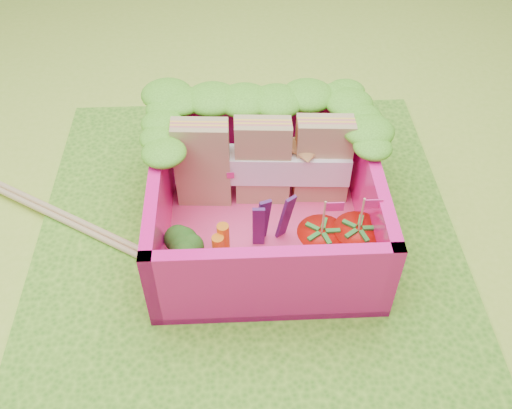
{
  "coord_description": "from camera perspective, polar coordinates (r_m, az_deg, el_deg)",
  "views": [
    {
      "loc": [
        -0.05,
        -2.44,
        2.7
      ],
      "look_at": [
        0.05,
        -0.07,
        0.28
      ],
      "focal_mm": 40.0,
      "sensor_mm": 36.0,
      "label": 1
    }
  ],
  "objects": [
    {
      "name": "carrot_sticks",
      "position": [
        3.25,
        -3.48,
        -4.32
      ],
      "size": [
        0.1,
        0.13,
        0.29
      ],
      "color": "orange",
      "rests_on": "bento_floor"
    },
    {
      "name": "strawberry_left",
      "position": [
        3.25,
        6.41,
        -4.33
      ],
      "size": [
        0.28,
        0.28,
        0.52
      ],
      "color": "red",
      "rests_on": "bento_floor"
    },
    {
      "name": "strawberry_right",
      "position": [
        3.29,
        9.94,
        -4.07
      ],
      "size": [
        0.28,
        0.28,
        0.52
      ],
      "color": "red",
      "rests_on": "bento_floor"
    },
    {
      "name": "broccoli",
      "position": [
        3.2,
        -7.23,
        -4.74
      ],
      "size": [
        0.33,
        0.33,
        0.25
      ],
      "color": "#6BA54F",
      "rests_on": "bento_floor"
    },
    {
      "name": "placemat",
      "position": [
        3.62,
        -0.88,
        -2.15
      ],
      "size": [
        2.6,
        2.6,
        0.03
      ],
      "primitive_type": "cube",
      "color": "#468D1F",
      "rests_on": "ground"
    },
    {
      "name": "sandwich_stack",
      "position": [
        3.52,
        0.76,
        4.25
      ],
      "size": [
        1.09,
        0.23,
        0.6
      ],
      "color": "tan",
      "rests_on": "bento_floor"
    },
    {
      "name": "ground",
      "position": [
        3.63,
        -0.88,
        -2.31
      ],
      "size": [
        14.0,
        14.0,
        0.0
      ],
      "primitive_type": "plane",
      "color": "#A5CF3A",
      "rests_on": "ground"
    },
    {
      "name": "snap_peas",
      "position": [
        3.39,
        7.75,
        -4.85
      ],
      "size": [
        0.6,
        0.52,
        0.05
      ],
      "color": "#60B137",
      "rests_on": "bento_floor"
    },
    {
      "name": "lettuce_ruffle",
      "position": [
        3.51,
        0.53,
        9.64
      ],
      "size": [
        1.43,
        0.83,
        0.11
      ],
      "color": "#3C8918",
      "rests_on": "bento_box"
    },
    {
      "name": "bento_floor",
      "position": [
        3.55,
        0.85,
        -2.52
      ],
      "size": [
        1.3,
        1.3,
        0.05
      ],
      "primitive_type": "cube",
      "color": "#F63E7E",
      "rests_on": "placemat"
    },
    {
      "name": "purple_wedges",
      "position": [
        3.3,
        1.32,
        -1.67
      ],
      "size": [
        0.23,
        0.11,
        0.38
      ],
      "color": "#3D1750",
      "rests_on": "bento_floor"
    },
    {
      "name": "chopsticks",
      "position": [
        3.8,
        -18.09,
        -1.5
      ],
      "size": [
        1.92,
        1.19,
        0.04
      ],
      "color": "tan",
      "rests_on": "placemat"
    },
    {
      "name": "bento_box",
      "position": [
        3.37,
        0.9,
        0.33
      ],
      "size": [
        1.3,
        1.3,
        0.55
      ],
      "color": "#FF1587",
      "rests_on": "placemat"
    }
  ]
}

